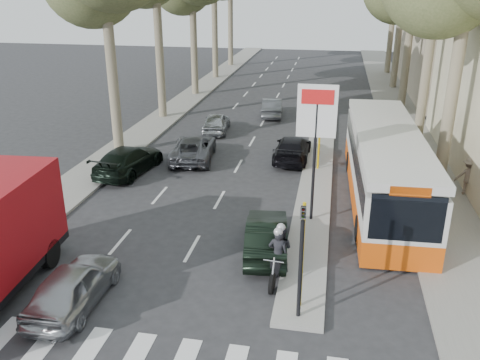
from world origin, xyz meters
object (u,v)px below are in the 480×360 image
object	(u,v)px
silver_hatchback	(73,285)
motorcycle	(279,253)
city_bus	(385,165)
dark_hatchback	(266,235)

from	to	relation	value
silver_hatchback	motorcycle	world-z (taller)	motorcycle
city_bus	motorcycle	distance (m)	8.01
silver_hatchback	dark_hatchback	world-z (taller)	silver_hatchback
city_bus	motorcycle	world-z (taller)	city_bus
silver_hatchback	motorcycle	bearing A→B (deg)	-155.01
city_bus	silver_hatchback	bearing A→B (deg)	-136.56
motorcycle	city_bus	bearing A→B (deg)	66.69
city_bus	motorcycle	bearing A→B (deg)	-120.26
silver_hatchback	motorcycle	xyz separation A→B (m)	(5.84, 2.73, 0.19)
silver_hatchback	dark_hatchback	bearing A→B (deg)	-140.90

